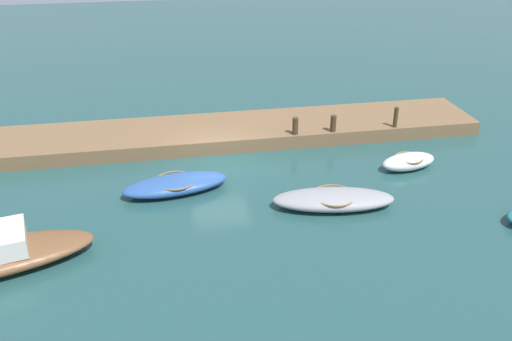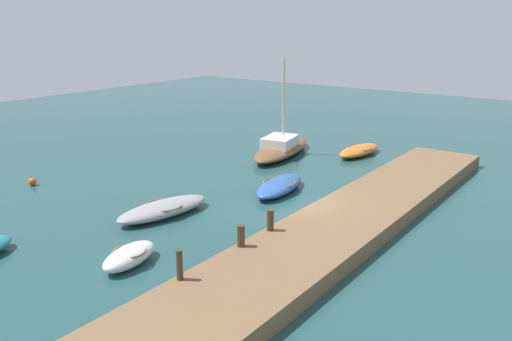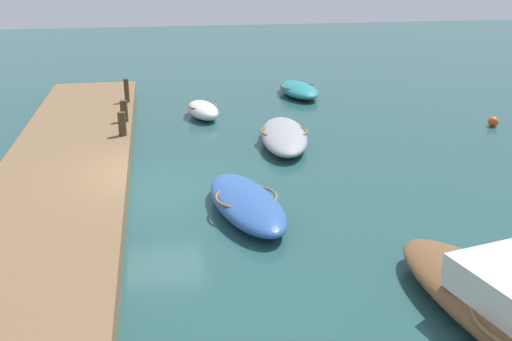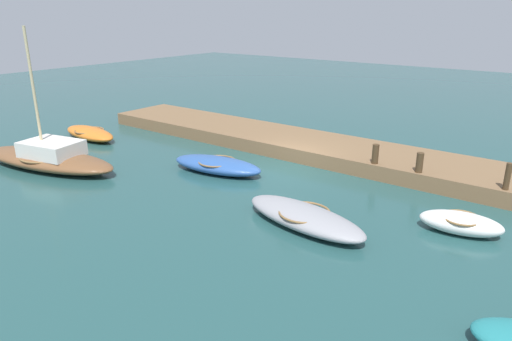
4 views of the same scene
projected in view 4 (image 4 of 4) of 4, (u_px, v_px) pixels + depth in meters
name	position (u px, v px, depth m)	size (l,w,h in m)	color
ground_plane	(286.00, 168.00, 20.53)	(84.00, 84.00, 0.00)	#234C4C
dock_platform	(316.00, 147.00, 22.42)	(25.58, 3.71, 0.65)	brown
sailboat_brown	(49.00, 157.00, 20.33)	(7.42, 3.62, 5.99)	brown
rowboat_blue	(217.00, 165.00, 19.83)	(4.35, 2.22, 0.65)	#2D569E
rowboat_orange	(90.00, 133.00, 25.01)	(4.11, 1.79, 0.61)	orange
dinghy_white	(461.00, 223.00, 14.42)	(2.63, 1.56, 0.66)	white
motorboat_grey	(304.00, 217.00, 14.86)	(4.74, 2.27, 0.64)	#939399
mooring_post_west	(508.00, 176.00, 16.10)	(0.20, 0.20, 0.97)	#47331E
mooring_post_mid_west	(420.00, 163.00, 17.87)	(0.27, 0.27, 0.78)	#47331E
mooring_post_mid_east	(375.00, 154.00, 18.89)	(0.27, 0.27, 0.81)	#47331E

